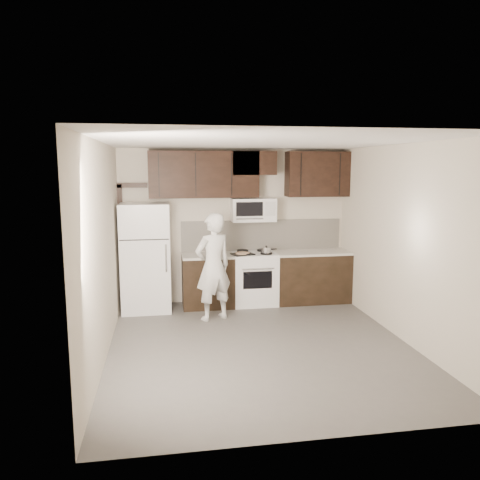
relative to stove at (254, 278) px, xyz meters
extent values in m
plane|color=#585552|center=(-0.30, -1.94, -0.46)|extent=(4.50, 4.50, 0.00)
plane|color=beige|center=(-0.30, 0.31, 0.89)|extent=(4.00, 0.00, 4.00)
plane|color=white|center=(-0.30, -1.94, 2.24)|extent=(4.50, 4.50, 0.00)
cube|color=black|center=(-0.81, 0.00, -0.03)|extent=(0.87, 0.62, 0.87)
cube|color=black|center=(1.04, 0.00, -0.03)|extent=(1.32, 0.62, 0.87)
cube|color=silver|center=(-0.81, 0.00, 0.43)|extent=(0.87, 0.64, 0.04)
cube|color=silver|center=(1.04, 0.00, 0.43)|extent=(1.32, 0.64, 0.04)
cube|color=white|center=(0.00, 0.00, -0.02)|extent=(0.76, 0.62, 0.89)
cube|color=white|center=(0.00, 0.00, 0.44)|extent=(0.76, 0.62, 0.02)
cube|color=black|center=(0.00, -0.30, 0.04)|extent=(0.50, 0.01, 0.30)
cylinder|color=silver|center=(0.00, -0.34, 0.24)|extent=(0.55, 0.02, 0.02)
cylinder|color=black|center=(-0.18, -0.15, 0.46)|extent=(0.20, 0.20, 0.03)
cylinder|color=black|center=(0.18, -0.15, 0.46)|extent=(0.20, 0.20, 0.03)
cylinder|color=black|center=(-0.18, 0.15, 0.46)|extent=(0.20, 0.20, 0.03)
cylinder|color=black|center=(0.18, 0.15, 0.46)|extent=(0.20, 0.20, 0.03)
cube|color=silver|center=(0.20, 0.30, 0.72)|extent=(2.90, 0.02, 0.54)
cube|color=black|center=(-0.85, 0.14, 1.80)|extent=(1.85, 0.35, 0.78)
cube|color=black|center=(1.15, 0.14, 1.80)|extent=(1.10, 0.35, 0.78)
cube|color=black|center=(0.00, 0.14, 1.99)|extent=(0.76, 0.35, 0.40)
cube|color=white|center=(0.00, 0.12, 1.19)|extent=(0.76, 0.38, 0.40)
cube|color=black|center=(-0.10, -0.07, 1.22)|extent=(0.46, 0.01, 0.24)
cube|color=silver|center=(0.26, -0.07, 1.22)|extent=(0.18, 0.01, 0.24)
cylinder|color=silver|center=(-0.10, -0.10, 1.06)|extent=(0.46, 0.02, 0.02)
cube|color=white|center=(-1.85, -0.05, 0.44)|extent=(0.80, 0.72, 1.80)
cube|color=black|center=(-1.85, -0.41, 0.79)|extent=(0.77, 0.01, 0.02)
cylinder|color=silver|center=(-1.52, -0.44, 0.49)|extent=(0.03, 0.03, 0.45)
cube|color=black|center=(-2.26, 0.27, 0.59)|extent=(0.08, 0.08, 2.10)
cube|color=black|center=(-2.05, 0.27, 1.62)|extent=(0.50, 0.08, 0.08)
cylinder|color=silver|center=(0.18, -0.15, 0.51)|extent=(0.16, 0.16, 0.12)
sphere|color=black|center=(0.18, -0.15, 0.58)|extent=(0.03, 0.03, 0.03)
cylinder|color=black|center=(0.30, -0.12, 0.53)|extent=(0.15, 0.05, 0.02)
cube|color=black|center=(-0.23, -0.13, 0.46)|extent=(0.42, 0.36, 0.02)
cylinder|color=beige|center=(-0.23, -0.13, 0.48)|extent=(0.30, 0.30, 0.02)
imported|color=silver|center=(-0.80, -0.73, 0.39)|extent=(0.73, 0.62, 1.69)
camera|label=1|loc=(-1.55, -7.84, 1.92)|focal=35.00mm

